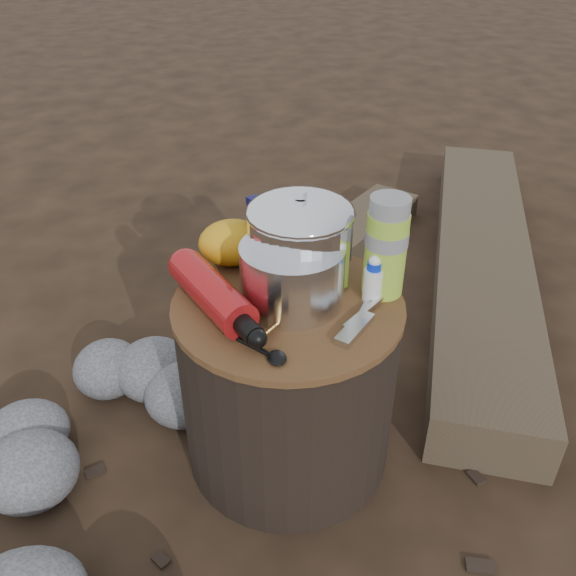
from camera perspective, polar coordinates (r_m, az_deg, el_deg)
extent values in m
plane|color=black|center=(1.56, 0.00, -14.84)|extent=(60.00, 60.00, 0.00)
cylinder|color=black|center=(1.40, 0.00, -8.81)|extent=(0.48, 0.48, 0.44)
cube|color=#423527|center=(2.22, 17.75, 2.56)|extent=(1.00, 1.74, 0.15)
cube|color=#423527|center=(2.24, 3.90, 3.59)|extent=(0.91, 0.88, 0.09)
cylinder|color=silver|center=(1.23, 0.40, 1.31)|extent=(0.21, 0.21, 0.13)
cylinder|color=white|center=(1.25, 1.13, 4.15)|extent=(0.21, 0.21, 0.21)
cylinder|color=#9AC634|center=(1.25, 9.21, 3.83)|extent=(0.09, 0.09, 0.21)
cylinder|color=black|center=(1.36, 2.79, 4.50)|extent=(0.08, 0.08, 0.11)
ellipsoid|color=orange|center=(1.37, -5.33, 4.29)|extent=(0.15, 0.12, 0.10)
cube|color=#0D0E4E|center=(1.39, -1.25, 6.00)|extent=(0.12, 0.06, 0.15)
cube|color=silver|center=(1.18, 6.31, -3.86)|extent=(0.10, 0.10, 0.02)
cylinder|color=white|center=(1.25, 8.02, 0.68)|extent=(0.04, 0.04, 0.09)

